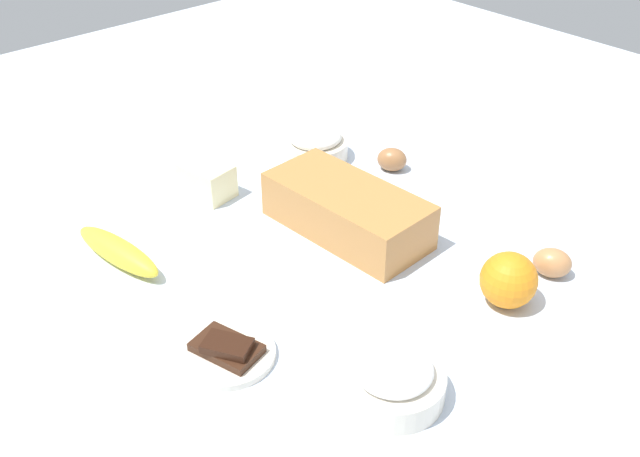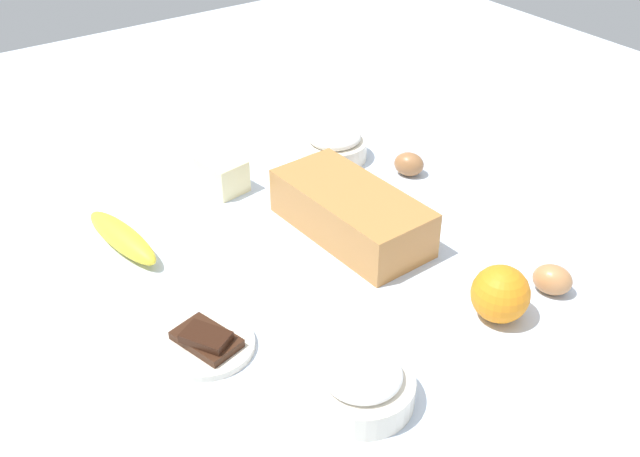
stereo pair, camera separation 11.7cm
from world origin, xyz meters
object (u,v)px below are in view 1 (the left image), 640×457
(loaf_pan, at_px, (347,210))
(butter_block, at_px, (207,180))
(orange_fruit, at_px, (509,280))
(egg_near_butter, at_px, (552,263))
(sugar_bowl, at_px, (393,379))
(banana, at_px, (118,251))
(flour_bowl, at_px, (315,144))
(chocolate_plate, at_px, (227,352))
(egg_beside_bowl, at_px, (392,159))

(loaf_pan, bearing_deg, butter_block, -160.11)
(orange_fruit, distance_m, egg_near_butter, 0.11)
(butter_block, height_order, egg_near_butter, butter_block)
(sugar_bowl, height_order, butter_block, sugar_bowl)
(loaf_pan, bearing_deg, sugar_bowl, -37.79)
(loaf_pan, xyz_separation_m, egg_near_butter, (0.30, 0.15, -0.02))
(loaf_pan, relative_size, banana, 1.51)
(sugar_bowl, xyz_separation_m, banana, (-0.48, -0.11, -0.01))
(sugar_bowl, relative_size, orange_fruit, 1.59)
(sugar_bowl, relative_size, butter_block, 1.47)
(sugar_bowl, distance_m, orange_fruit, 0.26)
(flour_bowl, bearing_deg, butter_block, -96.08)
(butter_block, xyz_separation_m, egg_near_butter, (0.55, 0.25, -0.01))
(butter_block, relative_size, chocolate_plate, 0.69)
(loaf_pan, bearing_deg, egg_beside_bowl, 111.35)
(chocolate_plate, bearing_deg, orange_fruit, 64.19)
(banana, bearing_deg, egg_near_butter, 45.13)
(sugar_bowl, height_order, orange_fruit, orange_fruit)
(loaf_pan, bearing_deg, chocolate_plate, -73.88)
(orange_fruit, height_order, butter_block, orange_fruit)
(banana, bearing_deg, flour_bowl, 96.21)
(banana, xyz_separation_m, orange_fruit, (0.47, 0.37, 0.02))
(orange_fruit, height_order, egg_beside_bowl, orange_fruit)
(sugar_bowl, distance_m, egg_near_butter, 0.36)
(banana, relative_size, egg_near_butter, 3.24)
(egg_near_butter, bearing_deg, chocolate_plate, -111.18)
(egg_near_butter, relative_size, egg_beside_bowl, 1.03)
(banana, xyz_separation_m, egg_beside_bowl, (0.08, 0.53, 0.00))
(sugar_bowl, relative_size, chocolate_plate, 1.02)
(egg_near_butter, bearing_deg, egg_beside_bowl, 171.56)
(butter_block, distance_m, egg_beside_bowl, 0.35)
(flour_bowl, relative_size, orange_fruit, 1.53)
(flour_bowl, bearing_deg, chocolate_plate, -53.51)
(banana, distance_m, orange_fruit, 0.60)
(sugar_bowl, bearing_deg, flour_bowl, 147.09)
(sugar_bowl, bearing_deg, egg_near_butter, 91.47)
(loaf_pan, relative_size, flour_bowl, 2.24)
(butter_block, distance_m, chocolate_plate, 0.43)
(sugar_bowl, relative_size, banana, 0.70)
(loaf_pan, relative_size, egg_near_butter, 4.88)
(loaf_pan, height_order, banana, loaf_pan)
(sugar_bowl, height_order, egg_beside_bowl, sugar_bowl)
(orange_fruit, height_order, chocolate_plate, orange_fruit)
(egg_near_butter, bearing_deg, banana, -134.87)
(butter_block, bearing_deg, banana, -71.32)
(chocolate_plate, bearing_deg, sugar_bowl, 30.32)
(orange_fruit, distance_m, egg_beside_bowl, 0.42)
(banana, height_order, egg_beside_bowl, egg_beside_bowl)
(butter_block, relative_size, egg_beside_bowl, 1.59)
(banana, bearing_deg, orange_fruit, 38.26)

